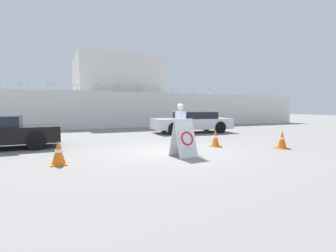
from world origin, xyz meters
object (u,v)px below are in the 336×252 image
barricade_sign (184,138)px  traffic_cone_near (215,138)px  traffic_cone_far (282,140)px  security_guard (181,126)px  traffic_cone_mid (58,153)px  parked_car_far_side (192,122)px

barricade_sign → traffic_cone_near: bearing=26.9°
traffic_cone_near → traffic_cone_far: traffic_cone_far is taller
security_guard → traffic_cone_near: bearing=-67.2°
barricade_sign → traffic_cone_mid: barricade_sign is taller
security_guard → traffic_cone_far: security_guard is taller
barricade_sign → parked_car_far_side: size_ratio=0.24×
security_guard → traffic_cone_mid: bearing=98.1°
parked_car_far_side → traffic_cone_near: bearing=75.8°
traffic_cone_near → traffic_cone_far: (2.01, -1.42, 0.00)m
traffic_cone_mid → traffic_cone_far: (7.76, -0.30, 0.00)m
barricade_sign → traffic_cone_far: bearing=-6.8°
barricade_sign → traffic_cone_mid: size_ratio=1.81×
traffic_cone_far → parked_car_far_side: 6.73m
barricade_sign → traffic_cone_mid: (-3.61, 0.33, -0.27)m
security_guard → traffic_cone_near: size_ratio=2.54×
traffic_cone_near → parked_car_far_side: size_ratio=0.14×
parked_car_far_side → security_guard: bearing=63.2°
traffic_cone_mid → parked_car_far_side: 9.97m
security_guard → traffic_cone_mid: (-3.85, -0.40, -0.59)m
traffic_cone_mid → security_guard: bearing=6.0°
traffic_cone_far → parked_car_far_side: size_ratio=0.14×
traffic_cone_far → security_guard: bearing=169.8°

